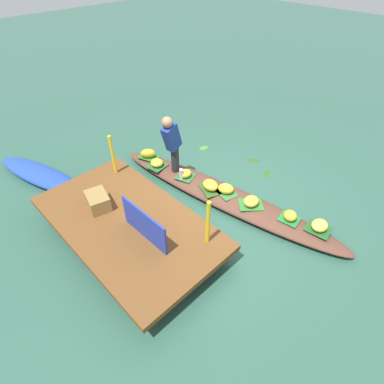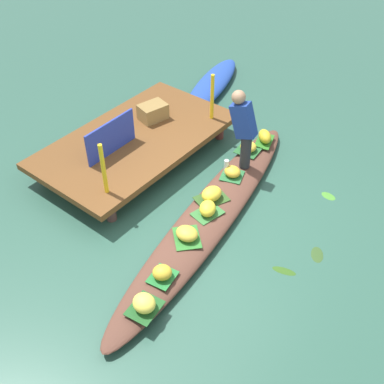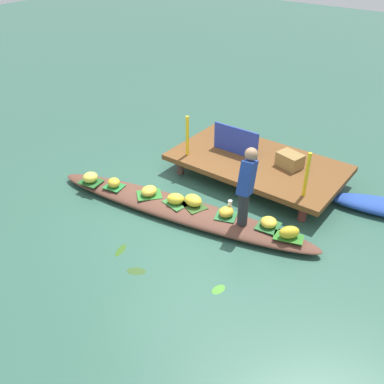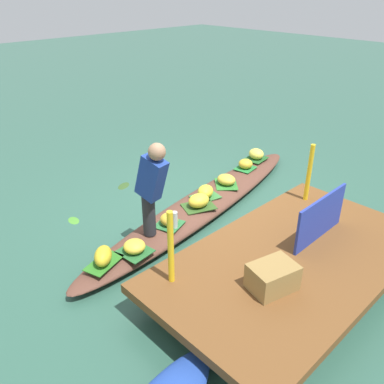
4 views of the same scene
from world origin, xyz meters
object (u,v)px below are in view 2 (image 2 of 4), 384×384
banana_bunch_2 (187,233)px  banana_bunch_4 (248,147)px  market_banner (111,137)px  banana_bunch_1 (162,272)px  banana_bunch_7 (208,208)px  vendor_person (243,126)px  produce_crate (153,112)px  banana_bunch_5 (144,303)px  banana_bunch_0 (265,136)px  vendor_boat (210,216)px  moored_boat (212,85)px  water_bottle (226,167)px  banana_bunch_3 (212,194)px  banana_bunch_6 (232,172)px

banana_bunch_2 → banana_bunch_4: banana_bunch_2 is taller
market_banner → banana_bunch_1: bearing=-121.5°
banana_bunch_7 → vendor_person: vendor_person is taller
banana_bunch_4 → produce_crate: produce_crate is taller
banana_bunch_5 → vendor_person: size_ratio=0.22×
banana_bunch_5 → banana_bunch_2: bearing=15.2°
banana_bunch_5 → banana_bunch_1: bearing=16.3°
banana_bunch_0 → vendor_person: (-0.76, -0.04, 0.60)m
market_banner → banana_bunch_2: bearing=-107.0°
banana_bunch_7 → market_banner: size_ratio=0.30×
vendor_boat → banana_bunch_7: (-0.07, -0.01, 0.19)m
moored_boat → water_bottle: water_bottle is taller
moored_boat → banana_bunch_3: 3.48m
vendor_boat → banana_bunch_6: (0.81, 0.19, 0.18)m
banana_bunch_1 → banana_bunch_3: 1.52m
vendor_person → water_bottle: vendor_person is taller
banana_bunch_2 → water_bottle: bearing=15.2°
banana_bunch_2 → water_bottle: (1.40, 0.38, 0.04)m
vendor_person → market_banner: (-1.15, 1.57, -0.24)m
banana_bunch_6 → banana_bunch_7: banana_bunch_7 is taller
banana_bunch_1 → water_bottle: bearing=14.9°
banana_bunch_1 → vendor_boat: bearing=11.3°
banana_bunch_1 → banana_bunch_6: (2.08, 0.45, -0.01)m
banana_bunch_1 → vendor_person: 2.51m
banana_bunch_5 → market_banner: (1.69, 2.20, 0.36)m
banana_bunch_1 → produce_crate: bearing=43.8°
market_banner → banana_bunch_6: bearing=-63.0°
banana_bunch_6 → banana_bunch_3: bearing=-173.4°
banana_bunch_2 → vendor_person: size_ratio=0.24×
banana_bunch_0 → banana_bunch_7: bearing=-171.1°
banana_bunch_1 → banana_bunch_6: bearing=12.1°
market_banner → moored_boat: bearing=6.3°
vendor_boat → water_bottle: size_ratio=20.40×
banana_bunch_6 → vendor_person: (0.30, 0.05, 0.62)m
banana_bunch_0 → vendor_person: vendor_person is taller
banana_bunch_1 → banana_bunch_7: size_ratio=0.82×
banana_bunch_4 → banana_bunch_7: (-1.55, -0.37, 0.02)m
moored_boat → banana_bunch_3: bearing=-159.3°
moored_boat → water_bottle: size_ratio=9.88×
banana_bunch_4 → banana_bunch_6: bearing=-166.2°
banana_bunch_0 → market_banner: (-1.91, 1.52, 0.36)m
vendor_boat → banana_bunch_4: (1.49, 0.36, 0.18)m
banana_bunch_0 → water_bottle: 1.06m
banana_bunch_4 → vendor_person: size_ratio=0.21×
produce_crate → market_banner: bearing=-172.3°
vendor_boat → banana_bunch_4: banana_bunch_4 is taller
banana_bunch_1 → water_bottle: size_ratio=0.99×
banana_bunch_2 → banana_bunch_1: bearing=-165.6°
banana_bunch_0 → banana_bunch_7: size_ratio=1.10×
vendor_person → banana_bunch_0: bearing=3.2°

